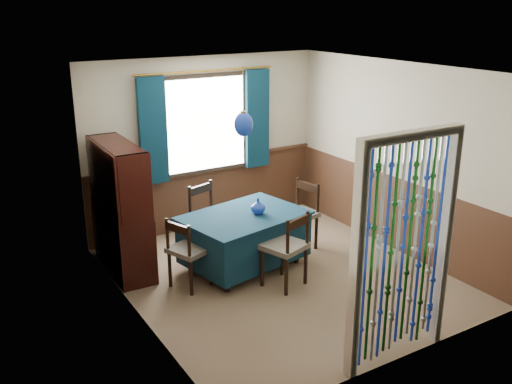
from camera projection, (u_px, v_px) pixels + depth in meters
floor at (281, 276)px, 7.00m from camera, size 4.00×4.00×0.00m
ceiling at (284, 69)px, 6.21m from camera, size 4.00×4.00×0.00m
wall_back at (205, 144)px, 8.22m from camera, size 3.60×0.00×3.60m
wall_front at (409, 236)px, 4.98m from camera, size 3.60×0.00×3.60m
wall_left at (133, 206)px, 5.71m from camera, size 0.00×4.00×4.00m
wall_right at (396, 158)px, 7.49m from camera, size 0.00×4.00×4.00m
wainscot_back at (207, 193)px, 8.45m from camera, size 3.60×0.00×3.60m
wainscot_front at (401, 311)px, 5.23m from camera, size 3.60×0.00×3.60m
wainscot_left at (139, 273)px, 5.96m from camera, size 0.00×4.00×4.00m
wainscot_right at (391, 212)px, 7.72m from camera, size 0.00×4.00×4.00m
window at (206, 124)px, 8.09m from camera, size 1.32×0.12×1.42m
doorway at (402, 255)px, 5.09m from camera, size 1.16×0.12×2.18m
dining_table at (244, 237)px, 7.11m from camera, size 1.64×1.28×0.71m
chair_near at (286, 247)px, 6.61m from camera, size 0.57×0.56×0.92m
chair_far at (209, 217)px, 7.54m from camera, size 0.57×0.56×0.93m
chair_left at (188, 251)px, 6.60m from camera, size 0.53×0.54×0.86m
chair_right at (299, 214)px, 7.66m from camera, size 0.51×0.53×0.92m
sideboard at (122, 227)px, 7.02m from camera, size 0.46×1.25×1.62m
pendant_lamp at (244, 124)px, 6.66m from camera, size 0.23×0.23×0.80m
vase_table at (258, 207)px, 7.03m from camera, size 0.19×0.19×0.18m
bowl_shelf at (129, 186)px, 6.70m from camera, size 0.29×0.29×0.06m
vase_sideboard at (117, 194)px, 7.16m from camera, size 0.21×0.21×0.19m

